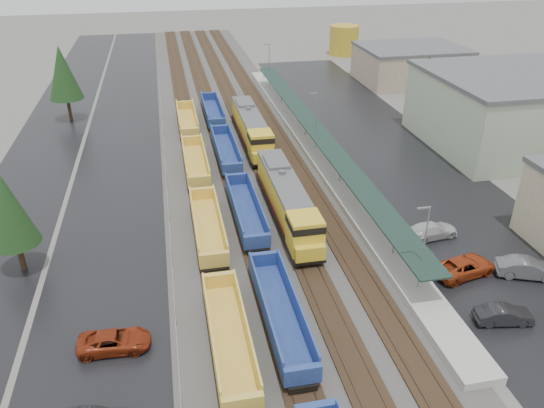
{
  "coord_description": "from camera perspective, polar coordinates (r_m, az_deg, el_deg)",
  "views": [
    {
      "loc": [
        -8.69,
        -11.05,
        26.33
      ],
      "look_at": [
        0.49,
        33.72,
        2.0
      ],
      "focal_mm": 35.0,
      "sensor_mm": 36.0,
      "label": 1
    }
  ],
  "objects": [
    {
      "name": "parked_car_west_c",
      "position": [
        39.43,
        -16.62,
        -13.97
      ],
      "size": [
        2.51,
        5.08,
        1.39
      ],
      "primitive_type": "imported",
      "rotation": [
        0.0,
        0.0,
        1.53
      ],
      "color": "maroon",
      "rests_on": "ground"
    },
    {
      "name": "tree_east",
      "position": [
        80.67,
        16.28,
        12.69
      ],
      "size": [
        4.4,
        4.4,
        10.0
      ],
      "color": "#332316",
      "rests_on": "ground"
    },
    {
      "name": "trackbed",
      "position": [
        76.21,
        -4.38,
        7.86
      ],
      "size": [
        14.6,
        160.0,
        0.22
      ],
      "color": "black",
      "rests_on": "ground"
    },
    {
      "name": "locomotive_trail",
      "position": [
        70.62,
        -2.21,
        8.11
      ],
      "size": [
        2.86,
        18.82,
        4.26
      ],
      "color": "black",
      "rests_on": "ground"
    },
    {
      "name": "west_road",
      "position": [
        77.5,
        -23.11,
        5.88
      ],
      "size": [
        9.0,
        160.0,
        0.02
      ],
      "primitive_type": "cube",
      "color": "black",
      "rests_on": "ground"
    },
    {
      "name": "industrial_buildings",
      "position": [
        76.69,
        26.67,
        8.31
      ],
      "size": [
        32.52,
        75.3,
        9.5
      ],
      "color": "gray",
      "rests_on": "ground"
    },
    {
      "name": "west_parking_lot",
      "position": [
        76.03,
        -15.72,
        6.71
      ],
      "size": [
        10.0,
        160.0,
        0.02
      ],
      "primitive_type": "cube",
      "color": "black",
      "rests_on": "ground"
    },
    {
      "name": "parked_car_east_e",
      "position": [
        49.34,
        25.74,
        -6.26
      ],
      "size": [
        3.38,
        5.25,
        1.63
      ],
      "primitive_type": "imported",
      "rotation": [
        0.0,
        0.0,
        1.21
      ],
      "color": "#515356",
      "rests_on": "ground"
    },
    {
      "name": "ballast_strip",
      "position": [
        76.25,
        -4.38,
        7.78
      ],
      "size": [
        20.0,
        160.0,
        0.08
      ],
      "primitive_type": "cube",
      "color": "#302D2B",
      "rests_on": "ground"
    },
    {
      "name": "parked_car_east_c",
      "position": [
        52.04,
        16.8,
        -2.74
      ],
      "size": [
        2.77,
        5.38,
        1.49
      ],
      "primitive_type": "imported",
      "rotation": [
        0.0,
        0.0,
        1.71
      ],
      "color": "silver",
      "rests_on": "ground"
    },
    {
      "name": "well_string_blue",
      "position": [
        45.81,
        -1.28,
        -5.36
      ],
      "size": [
        2.49,
        93.45,
        2.21
      ],
      "color": "navy",
      "rests_on": "ground"
    },
    {
      "name": "locomotive_lead",
      "position": [
        51.73,
        1.68,
        0.32
      ],
      "size": [
        2.86,
        18.82,
        4.26
      ],
      "color": "black",
      "rests_on": "ground"
    },
    {
      "name": "tree_west_near",
      "position": [
        47.78,
        -26.46,
        -0.56
      ],
      "size": [
        3.96,
        3.96,
        9.0
      ],
      "color": "#332316",
      "rests_on": "ground"
    },
    {
      "name": "parked_car_east_a",
      "position": [
        43.49,
        23.67,
        -10.88
      ],
      "size": [
        2.16,
        4.45,
        1.41
      ],
      "primitive_type": "imported",
      "rotation": [
        0.0,
        0.0,
        1.41
      ],
      "color": "black",
      "rests_on": "ground"
    },
    {
      "name": "chainlink_fence",
      "position": [
        73.76,
        -11.65,
        7.86
      ],
      "size": [
        0.08,
        160.04,
        2.02
      ],
      "color": "gray",
      "rests_on": "ground"
    },
    {
      "name": "east_commuter_lot",
      "position": [
        72.02,
        11.97,
        5.97
      ],
      "size": [
        16.0,
        100.0,
        0.02
      ],
      "primitive_type": "cube",
      "color": "black",
      "rests_on": "ground"
    },
    {
      "name": "tree_west_far",
      "position": [
        84.51,
        -21.59,
        13.0
      ],
      "size": [
        4.84,
        4.84,
        11.0
      ],
      "color": "#332316",
      "rests_on": "ground"
    },
    {
      "name": "parked_car_east_b",
      "position": [
        47.61,
        19.95,
        -6.36
      ],
      "size": [
        3.73,
        5.99,
        1.55
      ],
      "primitive_type": "imported",
      "rotation": [
        0.0,
        0.0,
        1.79
      ],
      "color": "#9C3513",
      "rests_on": "ground"
    },
    {
      "name": "well_string_yellow",
      "position": [
        43.59,
        -5.97,
        -7.45
      ],
      "size": [
        2.56,
        89.81,
        2.27
      ],
      "color": "gold",
      "rests_on": "ground"
    },
    {
      "name": "station_platform",
      "position": [
        68.66,
        4.66,
        6.05
      ],
      "size": [
        3.0,
        80.0,
        8.0
      ],
      "color": "#9E9B93",
      "rests_on": "ground"
    },
    {
      "name": "storage_tank",
      "position": [
        124.49,
        7.74,
        17.07
      ],
      "size": [
        6.34,
        6.34,
        6.34
      ],
      "primitive_type": "cylinder",
      "color": "#B19623",
      "rests_on": "ground"
    }
  ]
}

